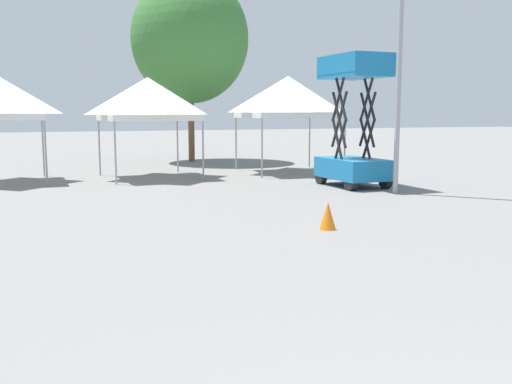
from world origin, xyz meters
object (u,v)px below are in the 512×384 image
at_px(canopy_tent_center, 288,97).
at_px(light_pole_near_lift, 401,5).
at_px(scissor_lift, 353,147).
at_px(canopy_tent_behind_left, 148,99).
at_px(traffic_cone_lot_center, 328,216).
at_px(tree_behind_tents_left, 190,39).

relative_size(canopy_tent_center, light_pole_near_lift, 0.40).
distance_m(scissor_lift, light_pole_near_lift, 4.25).
bearing_deg(canopy_tent_behind_left, traffic_cone_lot_center, -83.24).
bearing_deg(traffic_cone_lot_center, canopy_tent_center, 68.47).
distance_m(canopy_tent_center, tree_behind_tents_left, 6.89).
distance_m(light_pole_near_lift, tree_behind_tents_left, 12.57).
height_order(canopy_tent_center, light_pole_near_lift, light_pole_near_lift).
distance_m(canopy_tent_behind_left, canopy_tent_center, 5.17).
xyz_separation_m(canopy_tent_behind_left, scissor_lift, (5.14, -4.68, -1.48)).
distance_m(canopy_tent_behind_left, traffic_cone_lot_center, 10.51).
bearing_deg(light_pole_near_lift, canopy_tent_center, 92.32).
bearing_deg(canopy_tent_center, scissor_lift, -90.27).
xyz_separation_m(canopy_tent_center, traffic_cone_lot_center, (-3.96, -10.03, -2.51)).
bearing_deg(canopy_tent_center, canopy_tent_behind_left, 178.58).
xyz_separation_m(scissor_lift, traffic_cone_lot_center, (-3.94, -5.48, -0.92)).
bearing_deg(scissor_lift, canopy_tent_center, 89.73).
xyz_separation_m(canopy_tent_center, light_pole_near_lift, (0.26, -6.33, 2.25)).
bearing_deg(scissor_lift, tree_behind_tents_left, 100.40).
xyz_separation_m(canopy_tent_center, tree_behind_tents_left, (-1.96, 6.03, 2.69)).
bearing_deg(light_pole_near_lift, traffic_cone_lot_center, -138.74).
bearing_deg(canopy_tent_behind_left, canopy_tent_center, -1.42).
bearing_deg(tree_behind_tents_left, canopy_tent_center, -71.97).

